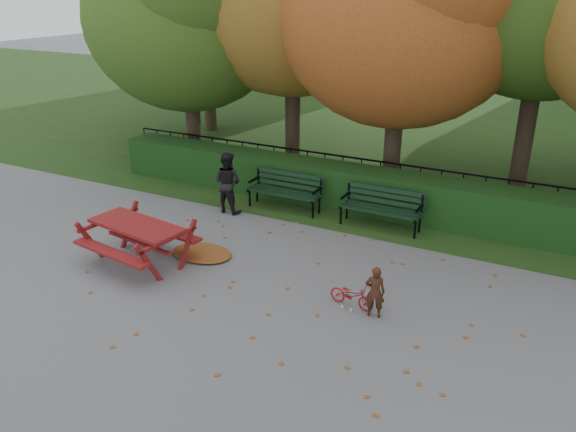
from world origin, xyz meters
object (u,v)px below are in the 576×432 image
at_px(tree_a, 190,5).
at_px(bicycle, 352,295).
at_px(picnic_table, 137,233).
at_px(adult, 227,182).
at_px(bench_right, 382,205).
at_px(child, 375,292).
at_px(bench_left, 286,188).

height_order(tree_a, bicycle, tree_a).
bearing_deg(bicycle, picnic_table, 102.30).
height_order(adult, bicycle, adult).
distance_m(bench_right, adult, 3.63).
height_order(bench_right, picnic_table, picnic_table).
bearing_deg(child, bench_right, -87.96).
distance_m(picnic_table, bicycle, 4.29).
distance_m(tree_a, adult, 5.40).
xyz_separation_m(bench_right, adult, (-3.53, -0.80, 0.21)).
bearing_deg(adult, child, 151.36).
distance_m(tree_a, bench_left, 5.89).
xyz_separation_m(bench_left, bench_right, (2.40, 0.00, 0.00)).
height_order(child, bicycle, child).
bearing_deg(bench_right, bench_left, 180.00).
xyz_separation_m(bench_left, adult, (-1.13, -0.80, 0.21)).
distance_m(bench_right, child, 3.72).
xyz_separation_m(bench_left, bicycle, (3.05, -3.45, -0.31)).
height_order(picnic_table, bicycle, picnic_table).
distance_m(child, adult, 5.38).
relative_size(child, bicycle, 1.12).
relative_size(adult, bicycle, 1.82).
relative_size(bench_right, bicycle, 2.24).
xyz_separation_m(bench_right, picnic_table, (-3.60, -3.84, 0.12)).
xyz_separation_m(bench_left, picnic_table, (-1.20, -3.84, 0.12)).
relative_size(tree_a, picnic_table, 3.52).
xyz_separation_m(tree_a, child, (7.37, -5.43, -4.07)).
relative_size(bench_left, picnic_table, 0.85).
relative_size(tree_a, bench_right, 4.16).
bearing_deg(bench_right, tree_a, 163.39).
distance_m(tree_a, picnic_table, 7.42).
distance_m(picnic_table, child, 4.70).
bearing_deg(tree_a, bicycle, -37.48).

